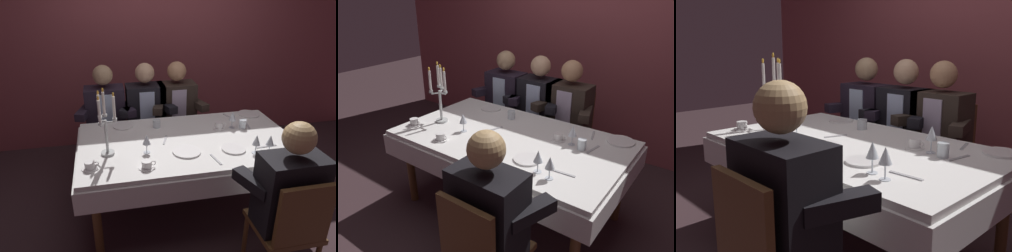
# 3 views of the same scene
# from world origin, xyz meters

# --- Properties ---
(ground_plane) EXTENTS (12.00, 12.00, 0.00)m
(ground_plane) POSITION_xyz_m (0.00, 0.00, 0.00)
(ground_plane) COLOR #39262A
(back_wall) EXTENTS (6.00, 0.12, 2.70)m
(back_wall) POSITION_xyz_m (0.00, 1.66, 1.35)
(back_wall) COLOR brown
(back_wall) RESTS_ON ground_plane
(dining_table) EXTENTS (1.94, 1.14, 0.74)m
(dining_table) POSITION_xyz_m (0.00, 0.00, 0.62)
(dining_table) COLOR silver
(dining_table) RESTS_ON ground_plane
(candelabra) EXTENTS (0.15, 0.17, 0.56)m
(candelabra) POSITION_xyz_m (-0.70, -0.12, 0.99)
(candelabra) COLOR silver
(candelabra) RESTS_ON dining_table
(dinner_plate_0) EXTENTS (0.20, 0.20, 0.01)m
(dinner_plate_0) POSITION_xyz_m (-0.54, 0.41, 0.75)
(dinner_plate_0) COLOR white
(dinner_plate_0) RESTS_ON dining_table
(dinner_plate_1) EXTENTS (0.22, 0.22, 0.01)m
(dinner_plate_1) POSITION_xyz_m (0.78, 0.44, 0.75)
(dinner_plate_1) COLOR white
(dinner_plate_1) RESTS_ON dining_table
(dinner_plate_2) EXTENTS (0.20, 0.20, 0.01)m
(dinner_plate_2) POSITION_xyz_m (0.33, -0.26, 0.75)
(dinner_plate_2) COLOR white
(dinner_plate_2) RESTS_ON dining_table
(dinner_plate_3) EXTENTS (0.23, 0.23, 0.01)m
(dinner_plate_3) POSITION_xyz_m (-0.07, -0.22, 0.75)
(dinner_plate_3) COLOR white
(dinner_plate_3) RESTS_ON dining_table
(wine_glass_0) EXTENTS (0.07, 0.07, 0.16)m
(wine_glass_0) POSITION_xyz_m (0.48, -0.35, 0.85)
(wine_glass_0) COLOR silver
(wine_glass_0) RESTS_ON dining_table
(wine_glass_1) EXTENTS (0.07, 0.07, 0.16)m
(wine_glass_1) POSITION_xyz_m (0.48, 0.16, 0.85)
(wine_glass_1) COLOR silver
(wine_glass_1) RESTS_ON dining_table
(wine_glass_2) EXTENTS (0.07, 0.07, 0.16)m
(wine_glass_2) POSITION_xyz_m (-0.39, -0.16, 0.86)
(wine_glass_2) COLOR silver
(wine_glass_2) RESTS_ON dining_table
(wine_glass_3) EXTENTS (0.07, 0.07, 0.16)m
(wine_glass_3) POSITION_xyz_m (0.58, -0.38, 0.85)
(wine_glass_3) COLOR silver
(wine_glass_3) RESTS_ON dining_table
(water_tumbler_0) EXTENTS (0.07, 0.07, 0.09)m
(water_tumbler_0) POSITION_xyz_m (0.58, 0.13, 0.78)
(water_tumbler_0) COLOR silver
(water_tumbler_0) RESTS_ON dining_table
(water_tumbler_1) EXTENTS (0.07, 0.07, 0.08)m
(water_tumbler_1) POSITION_xyz_m (-0.22, 0.32, 0.78)
(water_tumbler_1) COLOR silver
(water_tumbler_1) RESTS_ON dining_table
(coffee_cup_0) EXTENTS (0.13, 0.12, 0.06)m
(coffee_cup_0) POSITION_xyz_m (-0.84, -0.32, 0.77)
(coffee_cup_0) COLOR white
(coffee_cup_0) RESTS_ON dining_table
(coffee_cup_1) EXTENTS (0.13, 0.12, 0.06)m
(coffee_cup_1) POSITION_xyz_m (0.36, 0.18, 0.77)
(coffee_cup_1) COLOR white
(coffee_cup_1) RESTS_ON dining_table
(coffee_cup_2) EXTENTS (0.13, 0.12, 0.06)m
(coffee_cup_2) POSITION_xyz_m (-0.42, -0.39, 0.77)
(coffee_cup_2) COLOR white
(coffee_cup_2) RESTS_ON dining_table
(fork_0) EXTENTS (0.05, 0.17, 0.01)m
(fork_0) POSITION_xyz_m (0.65, 0.18, 0.74)
(fork_0) COLOR #B7B7BC
(fork_0) RESTS_ON dining_table
(fork_1) EXTENTS (0.07, 0.17, 0.01)m
(fork_1) POSITION_xyz_m (-0.20, 0.03, 0.74)
(fork_1) COLOR #B7B7BC
(fork_1) RESTS_ON dining_table
(fork_2) EXTENTS (0.06, 0.17, 0.01)m
(fork_2) POSITION_xyz_m (0.55, 0.42, 0.74)
(fork_2) COLOR #B7B7BC
(fork_2) RESTS_ON dining_table
(knife_3) EXTENTS (0.19, 0.03, 0.01)m
(knife_3) POSITION_xyz_m (0.62, -0.27, 0.74)
(knife_3) COLOR #B7B7BC
(knife_3) RESTS_ON dining_table
(fork_4) EXTENTS (0.05, 0.17, 0.01)m
(fork_4) POSITION_xyz_m (0.13, -0.39, 0.74)
(fork_4) COLOR #B7B7BC
(fork_4) RESTS_ON dining_table
(seated_diner_0) EXTENTS (0.63, 0.48, 1.24)m
(seated_diner_0) POSITION_xyz_m (-0.69, 0.89, 0.74)
(seated_diner_0) COLOR brown
(seated_diner_0) RESTS_ON ground_plane
(seated_diner_1) EXTENTS (0.63, 0.48, 1.24)m
(seated_diner_1) POSITION_xyz_m (-0.25, 0.89, 0.74)
(seated_diner_1) COLOR brown
(seated_diner_1) RESTS_ON ground_plane
(seated_diner_2) EXTENTS (0.63, 0.48, 1.24)m
(seated_diner_2) POSITION_xyz_m (0.11, 0.89, 0.74)
(seated_diner_2) COLOR brown
(seated_diner_2) RESTS_ON ground_plane
(seated_diner_3) EXTENTS (0.63, 0.48, 1.24)m
(seated_diner_3) POSITION_xyz_m (0.47, -0.89, 0.74)
(seated_diner_3) COLOR brown
(seated_diner_3) RESTS_ON ground_plane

